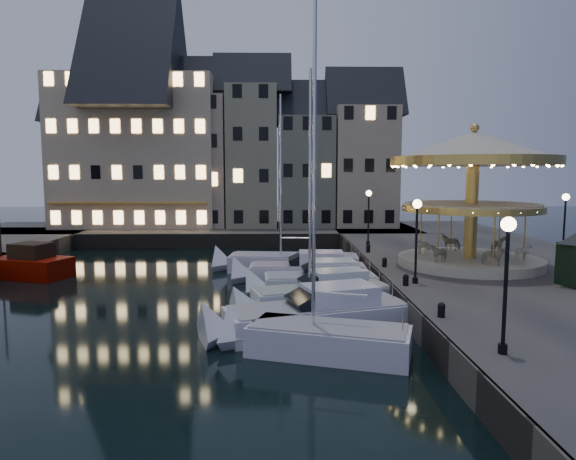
{
  "coord_description": "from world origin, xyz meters",
  "views": [
    {
      "loc": [
        0.4,
        -23.93,
        6.76
      ],
      "look_at": [
        1.0,
        8.0,
        3.2
      ],
      "focal_mm": 32.0,
      "sensor_mm": 36.0,
      "label": 1
    }
  ],
  "objects_px": {
    "bollard_a": "(441,309)",
    "motorboat_d": "(313,283)",
    "motorboat_b": "(310,317)",
    "carousel": "(473,173)",
    "motorboat_c": "(315,297)",
    "bollard_c": "(385,262)",
    "bollard_d": "(368,248)",
    "bollard_b": "(406,279)",
    "streetlamp_d": "(565,217)",
    "red_fishing_boat": "(16,266)",
    "streetlamp_b": "(417,229)",
    "streetlamp_c": "(369,210)",
    "motorboat_e": "(301,272)",
    "streetlamp_a": "(507,265)",
    "motorboat_f": "(285,263)",
    "motorboat_a": "(314,340)"
  },
  "relations": [
    {
      "from": "streetlamp_c",
      "to": "motorboat_c",
      "type": "xyz_separation_m",
      "value": [
        -5.0,
        -13.62,
        -3.34
      ]
    },
    {
      "from": "streetlamp_c",
      "to": "motorboat_b",
      "type": "relative_size",
      "value": 0.46
    },
    {
      "from": "streetlamp_d",
      "to": "motorboat_a",
      "type": "height_order",
      "value": "motorboat_a"
    },
    {
      "from": "streetlamp_d",
      "to": "bollard_b",
      "type": "bearing_deg",
      "value": -147.78
    },
    {
      "from": "streetlamp_a",
      "to": "bollard_d",
      "type": "xyz_separation_m",
      "value": [
        -0.6,
        20.0,
        -2.41
      ]
    },
    {
      "from": "streetlamp_d",
      "to": "red_fishing_boat",
      "type": "relative_size",
      "value": 0.52
    },
    {
      "from": "streetlamp_a",
      "to": "motorboat_d",
      "type": "relative_size",
      "value": 0.57
    },
    {
      "from": "streetlamp_b",
      "to": "motorboat_b",
      "type": "height_order",
      "value": "streetlamp_b"
    },
    {
      "from": "motorboat_f",
      "to": "carousel",
      "type": "relative_size",
      "value": 1.39
    },
    {
      "from": "motorboat_c",
      "to": "bollard_d",
      "type": "bearing_deg",
      "value": 66.5
    },
    {
      "from": "bollard_b",
      "to": "motorboat_e",
      "type": "bearing_deg",
      "value": 125.45
    },
    {
      "from": "bollard_d",
      "to": "red_fishing_boat",
      "type": "height_order",
      "value": "red_fishing_boat"
    },
    {
      "from": "streetlamp_b",
      "to": "bollard_c",
      "type": "height_order",
      "value": "streetlamp_b"
    },
    {
      "from": "streetlamp_a",
      "to": "bollard_a",
      "type": "xyz_separation_m",
      "value": [
        -0.6,
        4.0,
        -2.41
      ]
    },
    {
      "from": "bollard_a",
      "to": "motorboat_d",
      "type": "xyz_separation_m",
      "value": [
        -4.29,
        9.06,
        -0.96
      ]
    },
    {
      "from": "streetlamp_c",
      "to": "red_fishing_boat",
      "type": "distance_m",
      "value": 24.76
    },
    {
      "from": "streetlamp_d",
      "to": "carousel",
      "type": "height_order",
      "value": "carousel"
    },
    {
      "from": "motorboat_c",
      "to": "carousel",
      "type": "xyz_separation_m",
      "value": [
        9.5,
        4.88,
        6.08
      ]
    },
    {
      "from": "streetlamp_b",
      "to": "bollard_a",
      "type": "distance_m",
      "value": 6.5
    },
    {
      "from": "streetlamp_a",
      "to": "motorboat_e",
      "type": "height_order",
      "value": "streetlamp_a"
    },
    {
      "from": "streetlamp_d",
      "to": "motorboat_b",
      "type": "height_order",
      "value": "streetlamp_d"
    },
    {
      "from": "bollard_c",
      "to": "carousel",
      "type": "distance_m",
      "value": 7.26
    },
    {
      "from": "motorboat_c",
      "to": "motorboat_f",
      "type": "xyz_separation_m",
      "value": [
        -1.35,
        10.24,
        -0.15
      ]
    },
    {
      "from": "bollard_d",
      "to": "motorboat_f",
      "type": "relative_size",
      "value": 0.04
    },
    {
      "from": "streetlamp_a",
      "to": "streetlamp_d",
      "type": "relative_size",
      "value": 1.0
    },
    {
      "from": "motorboat_b",
      "to": "motorboat_d",
      "type": "xyz_separation_m",
      "value": [
        0.56,
        6.75,
        -0.01
      ]
    },
    {
      "from": "bollard_c",
      "to": "motorboat_b",
      "type": "xyz_separation_m",
      "value": [
        -4.85,
        -8.2,
        -0.96
      ]
    },
    {
      "from": "motorboat_b",
      "to": "streetlamp_d",
      "type": "bearing_deg",
      "value": 32.56
    },
    {
      "from": "streetlamp_d",
      "to": "motorboat_d",
      "type": "height_order",
      "value": "streetlamp_d"
    },
    {
      "from": "streetlamp_b",
      "to": "motorboat_d",
      "type": "bearing_deg",
      "value": 147.98
    },
    {
      "from": "bollard_d",
      "to": "motorboat_d",
      "type": "xyz_separation_m",
      "value": [
        -4.29,
        -6.94,
        -0.96
      ]
    },
    {
      "from": "bollard_b",
      "to": "bollard_c",
      "type": "bearing_deg",
      "value": 90.0
    },
    {
      "from": "streetlamp_b",
      "to": "motorboat_b",
      "type": "xyz_separation_m",
      "value": [
        -5.45,
        -3.7,
        -3.37
      ]
    },
    {
      "from": "bollard_b",
      "to": "motorboat_c",
      "type": "distance_m",
      "value": 4.51
    },
    {
      "from": "bollard_c",
      "to": "motorboat_a",
      "type": "height_order",
      "value": "motorboat_a"
    },
    {
      "from": "bollard_b",
      "to": "motorboat_b",
      "type": "distance_m",
      "value": 5.89
    },
    {
      "from": "streetlamp_b",
      "to": "carousel",
      "type": "distance_m",
      "value": 7.1
    },
    {
      "from": "streetlamp_c",
      "to": "motorboat_e",
      "type": "relative_size",
      "value": 0.51
    },
    {
      "from": "motorboat_f",
      "to": "bollard_d",
      "type": "bearing_deg",
      "value": -1.19
    },
    {
      "from": "motorboat_d",
      "to": "motorboat_e",
      "type": "distance_m",
      "value": 3.27
    },
    {
      "from": "motorboat_c",
      "to": "bollard_c",
      "type": "bearing_deg",
      "value": 46.41
    },
    {
      "from": "bollard_a",
      "to": "bollard_d",
      "type": "height_order",
      "value": "same"
    },
    {
      "from": "motorboat_e",
      "to": "streetlamp_b",
      "type": "bearing_deg",
      "value": -49.17
    },
    {
      "from": "bollard_c",
      "to": "motorboat_f",
      "type": "distance_m",
      "value": 8.11
    },
    {
      "from": "motorboat_c",
      "to": "streetlamp_c",
      "type": "bearing_deg",
      "value": 69.84
    },
    {
      "from": "bollard_a",
      "to": "motorboat_f",
      "type": "height_order",
      "value": "motorboat_f"
    },
    {
      "from": "motorboat_c",
      "to": "motorboat_a",
      "type": "bearing_deg",
      "value": -94.46
    },
    {
      "from": "streetlamp_d",
      "to": "bollard_a",
      "type": "distance_m",
      "value": 17.79
    },
    {
      "from": "motorboat_b",
      "to": "carousel",
      "type": "distance_m",
      "value": 14.42
    },
    {
      "from": "motorboat_c",
      "to": "motorboat_d",
      "type": "relative_size",
      "value": 1.46
    }
  ]
}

